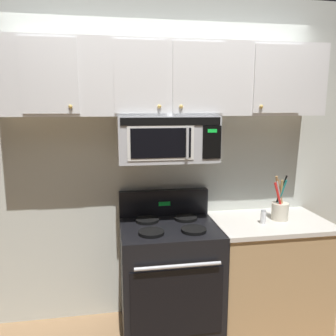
% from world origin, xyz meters
% --- Properties ---
extents(back_wall, '(5.20, 0.10, 2.70)m').
position_xyz_m(back_wall, '(0.00, 0.79, 1.35)').
color(back_wall, silver).
rests_on(back_wall, ground_plane).
extents(stove_range, '(0.76, 0.69, 1.12)m').
position_xyz_m(stove_range, '(0.00, 0.42, 0.47)').
color(stove_range, black).
rests_on(stove_range, ground_plane).
extents(over_range_microwave, '(0.76, 0.43, 0.35)m').
position_xyz_m(over_range_microwave, '(-0.00, 0.54, 1.58)').
color(over_range_microwave, '#B7BABF').
extents(upper_cabinets, '(2.50, 0.36, 0.55)m').
position_xyz_m(upper_cabinets, '(-0.00, 0.57, 2.02)').
color(upper_cabinets, silver).
extents(counter_segment, '(0.93, 0.65, 0.90)m').
position_xyz_m(counter_segment, '(0.84, 0.43, 0.45)').
color(counter_segment, tan).
rests_on(counter_segment, ground_plane).
extents(utensil_crock_cream, '(0.14, 0.14, 0.37)m').
position_xyz_m(utensil_crock_cream, '(0.92, 0.43, 1.00)').
color(utensil_crock_cream, beige).
rests_on(utensil_crock_cream, counter_segment).
extents(salt_shaker, '(0.04, 0.04, 0.11)m').
position_xyz_m(salt_shaker, '(0.75, 0.37, 0.96)').
color(salt_shaker, white).
rests_on(salt_shaker, counter_segment).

